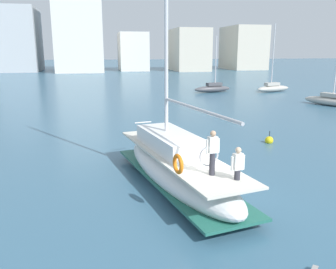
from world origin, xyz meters
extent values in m
plane|color=#38607A|center=(0.00, 0.00, 0.00)|extent=(400.00, 400.00, 0.00)
ellipsoid|color=white|center=(-0.98, 1.72, 0.70)|extent=(4.25, 9.89, 1.40)
cube|color=#236656|center=(-0.98, 1.72, 0.39)|extent=(4.24, 9.70, 0.10)
cube|color=beige|center=(-0.98, 1.72, 1.44)|extent=(3.97, 9.38, 0.08)
cube|color=white|center=(-1.12, 2.43, 1.83)|extent=(2.50, 4.57, 0.70)
cylinder|color=silver|center=(-1.22, 2.90, 7.20)|extent=(0.16, 0.16, 11.44)
cylinder|color=#B7B7BC|center=(-0.65, 0.08, 3.60)|extent=(1.26, 5.67, 0.12)
cylinder|color=silver|center=(-1.85, 6.05, 1.95)|extent=(0.89, 0.24, 0.06)
torus|color=orange|center=(-1.61, -1.10, 1.95)|extent=(0.28, 0.71, 0.70)
cylinder|color=#33333D|center=(-0.41, -1.10, 1.88)|extent=(0.20, 0.20, 0.80)
cube|color=white|center=(-0.41, -1.10, 2.56)|extent=(0.35, 0.26, 0.56)
sphere|color=tan|center=(-0.41, -1.10, 2.95)|extent=(0.20, 0.20, 0.20)
cylinder|color=white|center=(-0.63, -1.14, 2.51)|extent=(0.09, 0.09, 0.50)
cylinder|color=white|center=(-0.20, -1.06, 2.51)|extent=(0.09, 0.09, 0.50)
cylinder|color=#33333D|center=(0.27, -1.70, 1.66)|extent=(0.20, 0.20, 0.35)
cube|color=white|center=(0.27, -1.70, 2.11)|extent=(0.35, 0.26, 0.56)
sphere|color=beige|center=(0.27, -1.70, 2.50)|extent=(0.20, 0.20, 0.20)
cylinder|color=white|center=(0.05, -1.74, 2.06)|extent=(0.09, 0.09, 0.50)
cylinder|color=white|center=(0.49, -1.65, 2.06)|extent=(0.09, 0.09, 0.50)
torus|color=silver|center=(-0.46, -0.86, 2.10)|extent=(0.76, 0.21, 0.76)
ellipsoid|color=#4C4C51|center=(11.33, 34.00, 0.44)|extent=(5.56, 2.29, 0.88)
cube|color=#4C4C51|center=(11.60, 34.05, 1.08)|extent=(2.29, 1.23, 0.40)
cylinder|color=silver|center=(11.73, 34.08, 4.17)|extent=(0.14, 0.14, 6.58)
ellipsoid|color=#B7B2A8|center=(19.53, 20.40, 0.45)|extent=(3.48, 5.58, 0.90)
cube|color=#B7B2A8|center=(19.64, 20.15, 1.10)|extent=(1.69, 2.37, 0.40)
cylinder|color=silver|center=(19.70, 20.03, 3.82)|extent=(0.14, 0.14, 5.85)
ellipsoid|color=#B7B2A8|center=(19.71, 32.77, 0.44)|extent=(5.57, 2.63, 0.88)
cube|color=#B7B2A8|center=(19.45, 32.70, 1.08)|extent=(2.31, 1.36, 0.40)
cylinder|color=silver|center=(19.32, 32.66, 4.96)|extent=(0.14, 0.14, 8.16)
cube|color=#9E9993|center=(1.11, -4.98, 0.19)|extent=(0.48, 0.52, 0.14)
sphere|color=yellow|center=(6.27, 7.61, 0.15)|extent=(0.52, 0.52, 0.52)
cylinder|color=black|center=(6.27, 7.61, 0.45)|extent=(0.04, 0.04, 0.60)
cube|color=#B2B7BC|center=(-23.48, 90.32, 8.22)|extent=(9.55, 14.42, 16.44)
cube|color=silver|center=(-7.98, 85.89, 11.70)|extent=(11.77, 16.79, 23.39)
cube|color=silver|center=(6.20, 88.97, 5.10)|extent=(7.63, 13.06, 10.21)
cube|color=beige|center=(21.34, 85.63, 5.59)|extent=(8.87, 16.09, 11.19)
cube|color=beige|center=(39.09, 89.29, 6.16)|extent=(9.61, 15.45, 12.31)
camera|label=1|loc=(-4.18, -12.07, 5.70)|focal=37.69mm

